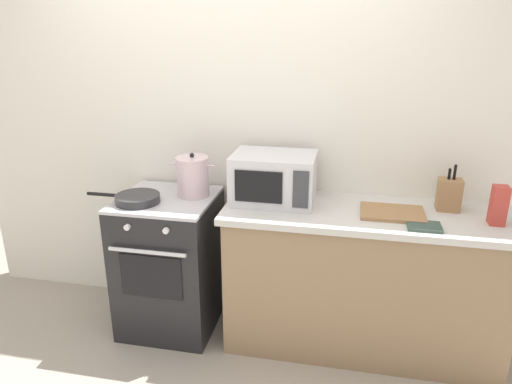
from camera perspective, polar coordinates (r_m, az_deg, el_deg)
back_wall at (r=3.14m, az=2.56°, el=6.45°), size 4.40×0.10×2.50m
lower_cabinet_right at (r=3.08m, az=12.55°, el=-10.60°), size 1.64×0.56×0.88m
countertop_right at (r=2.88m, az=13.22°, el=-2.64°), size 1.70×0.60×0.04m
stove at (r=3.25m, az=-10.26°, el=-8.31°), size 0.60×0.64×0.92m
stock_pot at (r=3.04m, az=-7.57°, el=1.87°), size 0.29×0.21×0.28m
frying_pan at (r=3.01m, az=-14.11°, el=-0.76°), size 0.47×0.27×0.05m
microwave at (r=2.90m, az=2.15°, el=1.68°), size 0.50×0.37×0.30m
cutting_board at (r=2.85m, az=16.04°, el=-2.41°), size 0.36×0.26×0.02m
knife_block at (r=3.00m, az=22.14°, el=-0.27°), size 0.13×0.10×0.28m
pasta_box at (r=2.89m, az=27.08°, el=-1.44°), size 0.08×0.08×0.22m
oven_mitt at (r=2.73m, az=19.51°, el=-3.90°), size 0.18×0.14×0.02m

